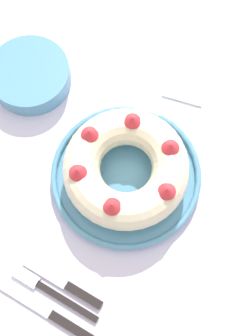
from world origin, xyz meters
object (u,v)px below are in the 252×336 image
object	(u,v)px
bundt_cake	(126,168)
fork	(49,291)
serving_knife	(52,315)
side_bowl	(30,76)
napkin	(189,77)
serving_dish	(126,175)
cake_knife	(68,286)

from	to	relation	value
bundt_cake	fork	size ratio (longest dim) A/B	1.33
serving_knife	side_bowl	xyz separation A→B (m)	(0.39, 0.30, 0.02)
side_bowl	napkin	world-z (taller)	side_bowl
serving_dish	fork	bearing A→B (deg)	177.23
serving_dish	napkin	size ratio (longest dim) A/B	2.41
bundt_cake	serving_knife	xyz separation A→B (m)	(-0.30, -0.02, -0.06)
serving_knife	fork	bearing A→B (deg)	35.77
bundt_cake	cake_knife	world-z (taller)	bundt_cake
bundt_cake	side_bowl	xyz separation A→B (m)	(0.09, 0.29, -0.04)
serving_dish	cake_knife	xyz separation A→B (m)	(-0.24, -0.01, -0.01)
serving_dish	serving_knife	distance (m)	0.30
cake_knife	napkin	xyz separation A→B (m)	(0.51, 0.01, -0.00)
fork	serving_knife	bearing A→B (deg)	-141.63
bundt_cake	serving_knife	bearing A→B (deg)	-177.05
fork	napkin	xyz separation A→B (m)	(0.54, -0.02, -0.00)
serving_dish	bundt_cake	size ratio (longest dim) A/B	1.24
side_bowl	napkin	size ratio (longest dim) A/B	1.37
bundt_cake	serving_knife	size ratio (longest dim) A/B	1.20
serving_dish	fork	world-z (taller)	serving_dish
side_bowl	cake_knife	bearing A→B (deg)	-137.79
bundt_cake	cake_knife	xyz separation A→B (m)	(-0.24, -0.01, -0.06)
serving_knife	napkin	xyz separation A→B (m)	(0.57, 0.01, -0.00)
serving_dish	bundt_cake	bearing A→B (deg)	96.79
serving_dish	side_bowl	size ratio (longest dim) A/B	1.76
bundt_cake	side_bowl	bearing A→B (deg)	72.80
serving_knife	side_bowl	size ratio (longest dim) A/B	1.18
side_bowl	napkin	distance (m)	0.34
fork	bundt_cake	bearing A→B (deg)	-4.47
bundt_cake	fork	xyz separation A→B (m)	(-0.27, 0.01, -0.06)
serving_dish	bundt_cake	world-z (taller)	bundt_cake
napkin	cake_knife	bearing A→B (deg)	-179.29
serving_dish	serving_knife	bearing A→B (deg)	-177.06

